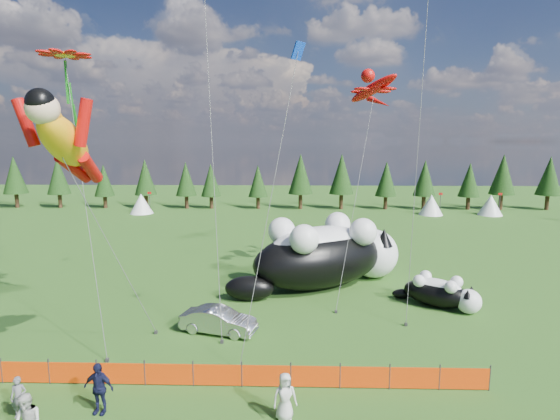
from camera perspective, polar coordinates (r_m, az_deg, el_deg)
name	(u,v)px	position (r m, az deg, el deg)	size (l,w,h in m)	color
ground	(228,352)	(22.09, -6.76, -17.89)	(160.00, 160.00, 0.00)	#143609
safety_fence	(217,375)	(19.24, -8.17, -20.55)	(22.06, 0.06, 1.10)	#262626
tree_line	(272,182)	(64.83, -1.05, 3.67)	(90.00, 4.00, 8.00)	black
festival_tents	(350,204)	(60.63, 9.18, 0.72)	(50.00, 3.20, 2.80)	white
cat_large	(327,253)	(30.43, 6.21, -5.67)	(12.20, 9.10, 4.84)	black
cat_small	(440,292)	(28.56, 20.21, -10.05)	(4.70, 3.86, 1.94)	black
car	(219,320)	(23.82, -8.03, -14.09)	(1.40, 4.01, 1.32)	#B2B3B7
spectator_a	(19,397)	(19.64, -30.97, -20.24)	(0.57, 0.37, 1.55)	#5E5E63
spectator_c	(99,388)	(18.56, -22.62, -20.68)	(1.15, 0.59, 1.96)	black
spectator_e	(285,397)	(17.02, 0.64, -23.23)	(0.87, 0.56, 1.77)	beige
superhero_kite	(64,142)	(19.24, -26.35, 8.02)	(4.83, 6.96, 12.51)	#FFA60D
gecko_kite	(373,89)	(31.72, 12.06, 15.23)	(6.01, 9.92, 15.48)	red
flower_kite	(65,58)	(26.29, -26.27, 17.37)	(4.98, 6.39, 15.38)	red
diamond_kite_c	(296,64)	(20.15, 2.08, 18.54)	(3.02, 2.78, 14.71)	#0D39C6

